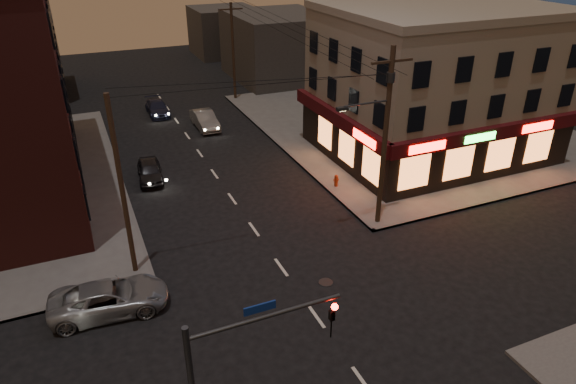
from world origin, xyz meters
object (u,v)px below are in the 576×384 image
sedan_near (150,171)px  sedan_far (157,108)px  sedan_mid (205,120)px  suv_cross (109,298)px  fire_hydrant (336,180)px

sedan_near → sedan_far: sedan_near is taller
sedan_mid → sedan_far: 5.97m
suv_cross → sedan_mid: size_ratio=1.14×
sedan_near → sedan_mid: size_ratio=0.88×
suv_cross → sedan_mid: sedan_mid is taller
suv_cross → fire_hydrant: (14.97, 6.74, -0.12)m
suv_cross → sedan_near: 13.45m
suv_cross → sedan_mid: 23.49m
suv_cross → sedan_near: size_ratio=1.31×
sedan_mid → sedan_far: (-3.03, 5.15, -0.10)m
sedan_far → sedan_mid: bearing=-58.6°
sedan_near → sedan_mid: (6.09, 8.37, 0.07)m
sedan_far → fire_hydrant: sedan_far is taller
sedan_near → fire_hydrant: 12.54m
sedan_near → fire_hydrant: (10.96, -6.10, -0.07)m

